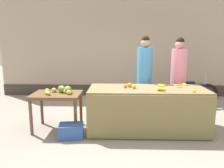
% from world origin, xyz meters
% --- Properties ---
extents(ground_plane, '(24.00, 24.00, 0.00)m').
position_xyz_m(ground_plane, '(0.00, 0.00, 0.00)').
color(ground_plane, gray).
extents(market_wall_back, '(8.23, 0.23, 3.30)m').
position_xyz_m(market_wall_back, '(0.00, 3.00, 1.62)').
color(market_wall_back, tan).
rests_on(market_wall_back, ground).
extents(fruit_stall_counter, '(2.27, 0.94, 0.87)m').
position_xyz_m(fruit_stall_counter, '(0.31, -0.01, 0.43)').
color(fruit_stall_counter, olive).
rests_on(fruit_stall_counter, ground).
extents(side_table_wooden, '(0.95, 0.69, 0.75)m').
position_xyz_m(side_table_wooden, '(-1.48, 0.00, 0.64)').
color(side_table_wooden, brown).
rests_on(side_table_wooden, ground).
extents(banana_bunch_pile, '(0.71, 0.73, 0.07)m').
position_xyz_m(banana_bunch_pile, '(0.73, -0.02, 0.89)').
color(banana_bunch_pile, gold).
rests_on(banana_bunch_pile, fruit_stall_counter).
extents(orange_pile, '(0.24, 0.26, 0.09)m').
position_xyz_m(orange_pile, '(-0.03, 0.06, 0.90)').
color(orange_pile, orange).
rests_on(orange_pile, fruit_stall_counter).
extents(mango_papaya_pile, '(0.61, 0.43, 0.14)m').
position_xyz_m(mango_papaya_pile, '(-1.39, 0.05, 0.81)').
color(mango_papaya_pile, yellow).
rests_on(mango_papaya_pile, side_table_wooden).
extents(vendor_woman_blue_shirt, '(0.34, 0.34, 1.89)m').
position_xyz_m(vendor_woman_blue_shirt, '(0.33, 0.70, 0.95)').
color(vendor_woman_blue_shirt, '#33333D').
rests_on(vendor_woman_blue_shirt, ground).
extents(vendor_woman_pink_shirt, '(0.34, 0.34, 1.85)m').
position_xyz_m(vendor_woman_pink_shirt, '(1.09, 0.72, 0.94)').
color(vendor_woman_pink_shirt, '#33333D').
rests_on(vendor_woman_pink_shirt, ground).
extents(parked_motorcycle, '(1.60, 0.18, 0.88)m').
position_xyz_m(parked_motorcycle, '(1.68, 1.69, 0.40)').
color(parked_motorcycle, black).
rests_on(parked_motorcycle, ground).
extents(produce_crate, '(0.48, 0.37, 0.26)m').
position_xyz_m(produce_crate, '(-1.12, -0.39, 0.13)').
color(produce_crate, '#3359A5').
rests_on(produce_crate, ground).
extents(produce_sack, '(0.33, 0.39, 0.54)m').
position_xyz_m(produce_sack, '(-0.76, 0.72, 0.27)').
color(produce_sack, tan).
rests_on(produce_sack, ground).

